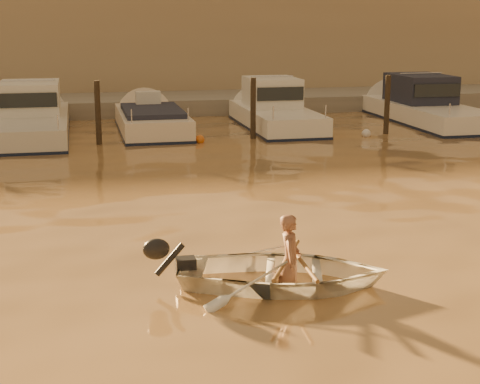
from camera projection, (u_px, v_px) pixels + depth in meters
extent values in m
plane|color=olive|center=(150.00, 311.00, 10.15)|extent=(160.00, 160.00, 0.00)
imported|color=white|center=(283.00, 273.00, 11.07)|extent=(3.65, 3.03, 0.65)
imported|color=#8C5B46|center=(290.00, 260.00, 11.02)|extent=(0.47, 0.59, 1.42)
cylinder|color=brown|center=(300.00, 260.00, 11.00)|extent=(0.21, 2.10, 0.13)
cylinder|color=brown|center=(287.00, 259.00, 11.02)|extent=(0.98, 1.91, 0.13)
cylinder|color=#2D2319|center=(98.00, 116.00, 22.99)|extent=(0.18, 0.18, 2.20)
cylinder|color=#2D2319|center=(253.00, 111.00, 24.05)|extent=(0.18, 0.18, 2.20)
cylinder|color=#2D2319|center=(387.00, 108.00, 25.04)|extent=(0.18, 0.18, 2.20)
sphere|color=silver|center=(37.00, 151.00, 21.54)|extent=(0.30, 0.30, 0.30)
sphere|color=#D06118|center=(200.00, 140.00, 23.48)|extent=(0.30, 0.30, 0.30)
sphere|color=silver|center=(366.00, 134.00, 24.66)|extent=(0.30, 0.30, 0.30)
cube|color=gray|center=(97.00, 109.00, 30.51)|extent=(52.00, 4.00, 1.00)
cube|color=#9E8466|center=(92.00, 49.00, 35.20)|extent=(46.00, 7.00, 4.80)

